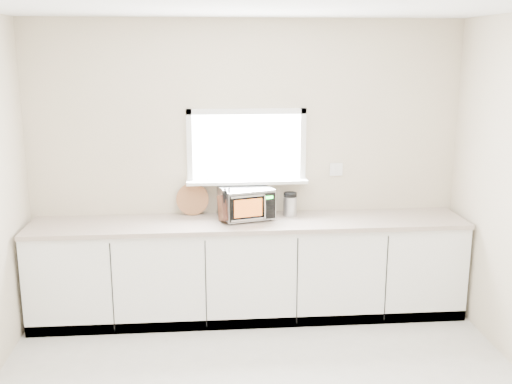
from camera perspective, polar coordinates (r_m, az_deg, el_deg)
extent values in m
cube|color=beige|center=(5.60, -0.91, 2.36)|extent=(4.00, 0.02, 2.70)
cube|color=white|center=(5.55, -0.90, 4.36)|extent=(1.00, 0.02, 0.60)
cube|color=white|center=(5.54, -0.84, 0.98)|extent=(1.12, 0.16, 0.03)
cube|color=white|center=(5.49, -0.90, 7.69)|extent=(1.10, 0.04, 0.05)
cube|color=white|center=(5.59, -0.88, 1.04)|extent=(1.10, 0.04, 0.05)
cube|color=white|center=(5.52, -6.35, 4.24)|extent=(0.05, 0.04, 0.70)
cube|color=white|center=(5.59, 4.50, 4.39)|extent=(0.05, 0.04, 0.70)
cube|color=white|center=(5.71, 7.64, 2.16)|extent=(0.12, 0.01, 0.12)
cube|color=white|center=(5.56, -0.65, -7.49)|extent=(3.92, 0.60, 0.88)
cube|color=#B5A295|center=(5.40, -0.66, -2.96)|extent=(3.92, 0.64, 0.04)
cylinder|color=black|center=(5.29, -2.36, -3.03)|extent=(0.02, 0.02, 0.01)
cylinder|color=black|center=(5.53, -3.25, -2.30)|extent=(0.02, 0.02, 0.01)
cylinder|color=black|center=(5.41, 1.38, -2.63)|extent=(0.02, 0.02, 0.01)
cylinder|color=black|center=(5.65, 0.35, -1.94)|extent=(0.02, 0.02, 0.01)
cube|color=#A9ACB0|center=(5.43, -0.96, -1.05)|extent=(0.52, 0.45, 0.27)
cube|color=black|center=(5.27, -0.31, -1.48)|extent=(0.41, 0.13, 0.23)
cube|color=orange|center=(5.25, -0.74, -1.54)|extent=(0.25, 0.08, 0.16)
cylinder|color=silver|center=(5.29, 0.86, -1.44)|extent=(0.02, 0.02, 0.21)
cube|color=black|center=(5.32, 1.22, -1.35)|extent=(0.10, 0.04, 0.23)
cube|color=#19FF33|center=(5.30, 1.25, -0.52)|extent=(0.07, 0.02, 0.02)
cube|color=silver|center=(5.40, -0.97, 0.36)|extent=(0.52, 0.45, 0.01)
cube|color=#482819|center=(5.33, -2.91, -1.51)|extent=(0.15, 0.24, 0.26)
cube|color=black|center=(5.24, -3.10, -0.54)|extent=(0.02, 0.05, 0.10)
cube|color=black|center=(5.25, -2.78, -0.41)|extent=(0.02, 0.05, 0.10)
cube|color=black|center=(5.26, -2.45, -0.60)|extent=(0.02, 0.05, 0.10)
cube|color=black|center=(5.24, -2.94, -0.20)|extent=(0.02, 0.05, 0.10)
cube|color=black|center=(5.25, -2.56, -0.17)|extent=(0.02, 0.05, 0.10)
cylinder|color=#915938|center=(5.59, -6.07, -0.68)|extent=(0.30, 0.07, 0.30)
cylinder|color=#A9ACB0|center=(5.55, 3.26, -1.34)|extent=(0.13, 0.13, 0.18)
cylinder|color=black|center=(5.53, 3.27, -0.23)|extent=(0.13, 0.13, 0.04)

